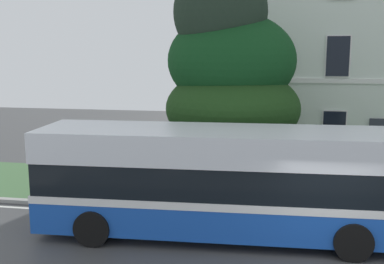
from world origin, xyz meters
TOP-DOWN VIEW (x-y plane):
  - georgian_townhouse at (2.95, 14.12)m, footprint 15.68×8.31m
  - evergreen_tree at (-3.03, 6.49)m, footprint 5.05×4.94m
  - single_decker_bus at (-2.78, 2.52)m, footprint 10.10×2.92m

SIDE VIEW (x-z plane):
  - single_decker_bus at x=-2.78m, z-range 0.08..3.05m
  - evergreen_tree at x=-3.03m, z-range -0.62..7.51m
  - georgian_townhouse at x=2.95m, z-range 0.15..11.90m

